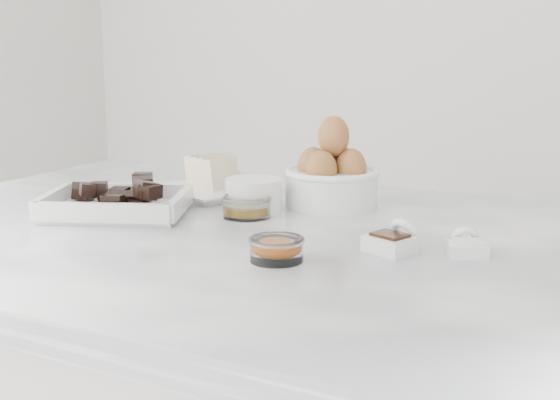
{
  "coord_description": "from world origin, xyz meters",
  "views": [
    {
      "loc": [
        0.53,
        -0.92,
        1.21
      ],
      "look_at": [
        0.02,
        0.03,
        0.98
      ],
      "focal_mm": 50.0,
      "sensor_mm": 36.0,
      "label": 1
    }
  ],
  "objects_px": {
    "butter_plate": "(212,181)",
    "sugar_ramekin": "(253,194)",
    "honey_bowl": "(247,206)",
    "vanilla_spoon": "(394,240)",
    "chocolate_dish": "(116,200)",
    "zest_bowl": "(277,248)",
    "egg_bowl": "(332,177)",
    "salt_spoon": "(467,246)"
  },
  "relations": [
    {
      "from": "egg_bowl",
      "to": "butter_plate",
      "type": "bearing_deg",
      "value": -177.68
    },
    {
      "from": "butter_plate",
      "to": "salt_spoon",
      "type": "height_order",
      "value": "butter_plate"
    },
    {
      "from": "zest_bowl",
      "to": "honey_bowl",
      "type": "bearing_deg",
      "value": 129.44
    },
    {
      "from": "chocolate_dish",
      "to": "egg_bowl",
      "type": "xyz_separation_m",
      "value": [
        0.26,
        0.21,
        0.02
      ]
    },
    {
      "from": "chocolate_dish",
      "to": "sugar_ramekin",
      "type": "distance_m",
      "value": 0.21
    },
    {
      "from": "chocolate_dish",
      "to": "butter_plate",
      "type": "relative_size",
      "value": 1.24
    },
    {
      "from": "sugar_ramekin",
      "to": "vanilla_spoon",
      "type": "height_order",
      "value": "sugar_ramekin"
    },
    {
      "from": "vanilla_spoon",
      "to": "zest_bowl",
      "type": "bearing_deg",
      "value": -135.22
    },
    {
      "from": "sugar_ramekin",
      "to": "egg_bowl",
      "type": "bearing_deg",
      "value": 46.86
    },
    {
      "from": "honey_bowl",
      "to": "zest_bowl",
      "type": "relative_size",
      "value": 1.11
    },
    {
      "from": "vanilla_spoon",
      "to": "salt_spoon",
      "type": "relative_size",
      "value": 1.18
    },
    {
      "from": "chocolate_dish",
      "to": "egg_bowl",
      "type": "distance_m",
      "value": 0.34
    },
    {
      "from": "butter_plate",
      "to": "sugar_ramekin",
      "type": "relative_size",
      "value": 2.4
    },
    {
      "from": "salt_spoon",
      "to": "egg_bowl",
      "type": "bearing_deg",
      "value": 146.26
    },
    {
      "from": "honey_bowl",
      "to": "zest_bowl",
      "type": "xyz_separation_m",
      "value": [
        0.15,
        -0.18,
        -0.0
      ]
    },
    {
      "from": "butter_plate",
      "to": "chocolate_dish",
      "type": "bearing_deg",
      "value": -102.09
    },
    {
      "from": "chocolate_dish",
      "to": "sugar_ramekin",
      "type": "height_order",
      "value": "chocolate_dish"
    },
    {
      "from": "chocolate_dish",
      "to": "zest_bowl",
      "type": "height_order",
      "value": "chocolate_dish"
    },
    {
      "from": "butter_plate",
      "to": "egg_bowl",
      "type": "xyz_separation_m",
      "value": [
        0.22,
        0.01,
        0.02
      ]
    },
    {
      "from": "sugar_ramekin",
      "to": "egg_bowl",
      "type": "height_order",
      "value": "egg_bowl"
    },
    {
      "from": "egg_bowl",
      "to": "salt_spoon",
      "type": "bearing_deg",
      "value": -33.74
    },
    {
      "from": "butter_plate",
      "to": "zest_bowl",
      "type": "xyz_separation_m",
      "value": [
        0.29,
        -0.3,
        -0.01
      ]
    },
    {
      "from": "honey_bowl",
      "to": "sugar_ramekin",
      "type": "bearing_deg",
      "value": 102.89
    },
    {
      "from": "honey_bowl",
      "to": "zest_bowl",
      "type": "distance_m",
      "value": 0.24
    },
    {
      "from": "sugar_ramekin",
      "to": "honey_bowl",
      "type": "height_order",
      "value": "sugar_ramekin"
    },
    {
      "from": "chocolate_dish",
      "to": "honey_bowl",
      "type": "relative_size",
      "value": 3.38
    },
    {
      "from": "egg_bowl",
      "to": "honey_bowl",
      "type": "bearing_deg",
      "value": -122.44
    },
    {
      "from": "egg_bowl",
      "to": "chocolate_dish",
      "type": "bearing_deg",
      "value": -141.45
    },
    {
      "from": "butter_plate",
      "to": "honey_bowl",
      "type": "distance_m",
      "value": 0.18
    },
    {
      "from": "chocolate_dish",
      "to": "zest_bowl",
      "type": "xyz_separation_m",
      "value": [
        0.33,
        -0.1,
        -0.01
      ]
    },
    {
      "from": "sugar_ramekin",
      "to": "vanilla_spoon",
      "type": "distance_m",
      "value": 0.29
    },
    {
      "from": "honey_bowl",
      "to": "vanilla_spoon",
      "type": "xyz_separation_m",
      "value": [
        0.26,
        -0.08,
        -0.0
      ]
    },
    {
      "from": "chocolate_dish",
      "to": "salt_spoon",
      "type": "height_order",
      "value": "chocolate_dish"
    },
    {
      "from": "egg_bowl",
      "to": "salt_spoon",
      "type": "relative_size",
      "value": 2.19
    },
    {
      "from": "butter_plate",
      "to": "zest_bowl",
      "type": "distance_m",
      "value": 0.42
    },
    {
      "from": "zest_bowl",
      "to": "vanilla_spoon",
      "type": "xyz_separation_m",
      "value": [
        0.11,
        0.11,
        -0.0
      ]
    },
    {
      "from": "sugar_ramekin",
      "to": "zest_bowl",
      "type": "distance_m",
      "value": 0.27
    },
    {
      "from": "sugar_ramekin",
      "to": "zest_bowl",
      "type": "relative_size",
      "value": 1.26
    },
    {
      "from": "chocolate_dish",
      "to": "zest_bowl",
      "type": "relative_size",
      "value": 3.75
    },
    {
      "from": "butter_plate",
      "to": "egg_bowl",
      "type": "bearing_deg",
      "value": 2.32
    },
    {
      "from": "egg_bowl",
      "to": "vanilla_spoon",
      "type": "distance_m",
      "value": 0.27
    },
    {
      "from": "egg_bowl",
      "to": "honey_bowl",
      "type": "relative_size",
      "value": 1.98
    }
  ]
}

